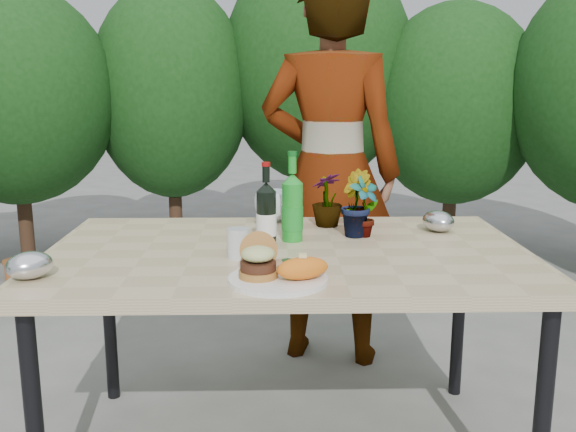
{
  "coord_description": "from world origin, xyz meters",
  "views": [
    {
      "loc": [
        -0.05,
        -2.07,
        1.31
      ],
      "look_at": [
        0.0,
        -0.08,
        0.88
      ],
      "focal_mm": 40.0,
      "sensor_mm": 36.0,
      "label": 1
    }
  ],
  "objects_px": {
    "wine_bottle": "(266,216)",
    "person": "(330,172)",
    "dinner_plate": "(278,279)",
    "patio_table": "(287,265)"
  },
  "relations": [
    {
      "from": "patio_table",
      "to": "person",
      "type": "xyz_separation_m",
      "value": [
        0.21,
        0.82,
        0.2
      ]
    },
    {
      "from": "dinner_plate",
      "to": "wine_bottle",
      "type": "xyz_separation_m",
      "value": [
        -0.04,
        0.4,
        0.1
      ]
    },
    {
      "from": "patio_table",
      "to": "dinner_plate",
      "type": "relative_size",
      "value": 5.71
    },
    {
      "from": "dinner_plate",
      "to": "wine_bottle",
      "type": "bearing_deg",
      "value": 95.09
    },
    {
      "from": "dinner_plate",
      "to": "wine_bottle",
      "type": "distance_m",
      "value": 0.41
    },
    {
      "from": "patio_table",
      "to": "dinner_plate",
      "type": "bearing_deg",
      "value": -95.57
    },
    {
      "from": "wine_bottle",
      "to": "person",
      "type": "bearing_deg",
      "value": 52.25
    },
    {
      "from": "patio_table",
      "to": "dinner_plate",
      "type": "height_order",
      "value": "dinner_plate"
    },
    {
      "from": "dinner_plate",
      "to": "person",
      "type": "distance_m",
      "value": 1.21
    },
    {
      "from": "person",
      "to": "wine_bottle",
      "type": "bearing_deg",
      "value": 83.5
    }
  ]
}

